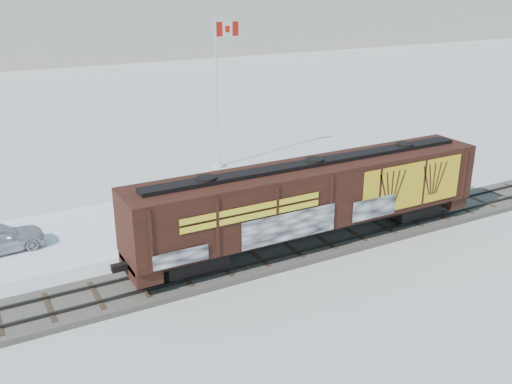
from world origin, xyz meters
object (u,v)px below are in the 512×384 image
flagpole (219,116)px  car_dark (219,200)px  car_white (235,194)px  hopper_railcar (314,196)px

flagpole → car_dark: (-3.88, -8.17, -3.20)m
flagpole → car_white: size_ratio=2.60×
hopper_railcar → car_white: hopper_railcar is taller
hopper_railcar → flagpole: bearing=83.3°
car_white → car_dark: (-1.31, -0.46, 0.01)m
flagpole → car_dark: bearing=-115.4°
flagpole → car_dark: flagpole is taller
hopper_railcar → car_dark: (-2.12, 6.90, -2.15)m
hopper_railcar → car_dark: size_ratio=4.15×
hopper_railcar → car_dark: 7.53m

